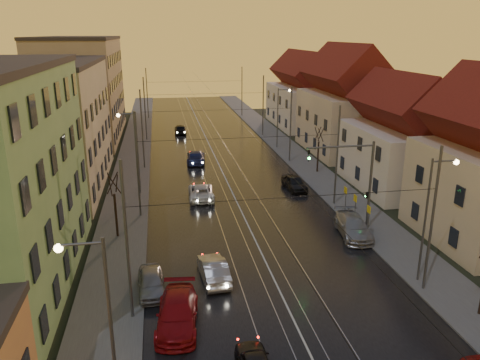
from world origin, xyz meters
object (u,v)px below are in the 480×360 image
traffic_light_mast (358,176)px  street_lamp_2 (134,145)px  parked_left_2 (177,313)px  parked_right_1 (353,227)px  street_lamp_1 (431,209)px  driving_car_2 (201,192)px  driving_car_3 (196,157)px  driving_car_4 (180,129)px  driving_car_1 (213,269)px  parked_right_2 (294,183)px  street_lamp_0 (101,315)px  street_lamp_3 (280,112)px  parked_left_3 (151,282)px

traffic_light_mast → street_lamp_2: bearing=144.9°
parked_left_2 → parked_right_1: bearing=40.2°
street_lamp_1 → driving_car_2: size_ratio=1.64×
driving_car_3 → driving_car_4: 17.19m
driving_car_1 → parked_right_1: parked_right_1 is taller
driving_car_3 → street_lamp_2: bearing=63.3°
driving_car_2 → parked_right_2: bearing=-171.1°
street_lamp_0 → street_lamp_3: same height
street_lamp_0 → parked_right_2: street_lamp_0 is taller
street_lamp_1 → driving_car_3: (-11.68, 30.45, -4.14)m
street_lamp_3 → driving_car_4: 17.68m
driving_car_1 → driving_car_3: (1.17, 28.00, 0.03)m
street_lamp_3 → parked_right_1: street_lamp_3 is taller
street_lamp_1 → driving_car_4: 49.44m
driving_car_3 → parked_left_3: driving_car_3 is taller
street_lamp_0 → driving_car_2: (5.97, 25.64, -4.21)m
street_lamp_2 → traffic_light_mast: size_ratio=1.11×
street_lamp_0 → street_lamp_1: size_ratio=1.00×
driving_car_2 → driving_car_3: (0.56, 12.81, 0.07)m
street_lamp_3 → traffic_light_mast: street_lamp_3 is taller
street_lamp_2 → parked_left_3: (1.50, -18.39, -4.22)m
street_lamp_1 → driving_car_4: street_lamp_1 is taller
parked_right_1 → driving_car_2: bearing=143.5°
street_lamp_0 → parked_left_3: size_ratio=2.06×
street_lamp_3 → parked_left_2: (-15.30, -38.05, -4.13)m
driving_car_3 → street_lamp_0: bearing=85.6°
street_lamp_2 → driving_car_1: 18.82m
parked_left_2 → street_lamp_2: bearing=103.6°
street_lamp_0 → driving_car_3: street_lamp_0 is taller
street_lamp_1 → traffic_light_mast: (-1.11, 8.00, -0.29)m
street_lamp_3 → parked_left_3: size_ratio=2.06×
street_lamp_3 → driving_car_1: bearing=-111.0°
street_lamp_0 → driving_car_4: 56.04m
parked_left_2 → parked_right_2: (12.43, 20.81, -0.05)m
traffic_light_mast → parked_right_2: bearing=99.3°
driving_car_3 → parked_left_3: (-5.02, -28.84, -0.09)m
driving_car_1 → street_lamp_3: bearing=-115.2°
traffic_light_mast → parked_left_2: bearing=-144.7°
street_lamp_1 → parked_right_2: street_lamp_1 is taller
driving_car_3 → parked_right_2: size_ratio=1.25×
street_lamp_0 → street_lamp_2: (0.00, 28.00, 0.00)m
street_lamp_0 → driving_car_2: size_ratio=1.64×
street_lamp_3 → parked_right_2: (-2.88, -17.24, -4.18)m
street_lamp_1 → driving_car_4: size_ratio=1.86×
street_lamp_2 → parked_left_2: street_lamp_2 is taller
street_lamp_2 → driving_car_3: street_lamp_2 is taller
street_lamp_1 → traffic_light_mast: street_lamp_1 is taller
driving_car_1 → street_lamp_0: bearing=58.6°
street_lamp_2 → parked_right_1: 21.37m
street_lamp_0 → parked_right_1: 23.00m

